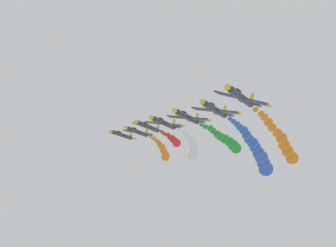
% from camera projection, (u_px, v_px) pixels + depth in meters
% --- Properties ---
extents(airplane_lead, '(9.04, 10.35, 3.81)m').
position_uv_depth(airplane_lead, '(241.00, 97.00, 72.87)').
color(airplane_lead, '#333842').
extents(smoke_trail_lead, '(2.76, 22.68, 7.01)m').
position_uv_depth(smoke_trail_lead, '(283.00, 143.00, 91.28)').
color(smoke_trail_lead, orange).
extents(airplane_left_inner, '(9.40, 10.35, 3.08)m').
position_uv_depth(airplane_left_inner, '(215.00, 109.00, 84.49)').
color(airplane_left_inner, '#333842').
extents(smoke_trail_left_inner, '(3.47, 24.86, 8.92)m').
position_uv_depth(smoke_trail_left_inner, '(259.00, 155.00, 104.09)').
color(smoke_trail_left_inner, blue).
extents(airplane_right_inner, '(9.44, 10.35, 2.96)m').
position_uv_depth(airplane_right_inner, '(187.00, 117.00, 94.01)').
color(airplane_right_inner, '#333842').
extents(smoke_trail_right_inner, '(3.27, 18.39, 4.41)m').
position_uv_depth(smoke_trail_right_inner, '(227.00, 141.00, 109.56)').
color(smoke_trail_right_inner, green).
extents(airplane_left_outer, '(9.42, 10.35, 3.01)m').
position_uv_depth(airplane_left_outer, '(164.00, 123.00, 102.96)').
color(airplane_left_outer, '#333842').
extents(smoke_trail_left_outer, '(10.26, 25.69, 3.64)m').
position_uv_depth(smoke_trail_left_outer, '(192.00, 148.00, 126.50)').
color(smoke_trail_left_outer, white).
extents(airplane_right_outer, '(9.12, 10.35, 3.57)m').
position_uv_depth(airplane_right_outer, '(148.00, 127.00, 114.26)').
color(airplane_right_outer, '#333842').
extents(smoke_trail_right_outer, '(3.91, 14.05, 2.40)m').
position_uv_depth(smoke_trail_right_outer, '(174.00, 140.00, 128.69)').
color(smoke_trail_right_outer, red).
extents(airplane_trailing, '(9.40, 10.35, 3.08)m').
position_uv_depth(airplane_trailing, '(137.00, 132.00, 123.90)').
color(airplane_trailing, '#333842').
extents(smoke_trail_trailing, '(5.22, 16.46, 4.90)m').
position_uv_depth(smoke_trail_trailing, '(163.00, 151.00, 139.74)').
color(smoke_trail_trailing, orange).
extents(airplane_high_slot, '(9.22, 10.35, 3.41)m').
position_uv_depth(airplane_high_slot, '(122.00, 135.00, 133.32)').
color(airplane_high_slot, '#333842').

